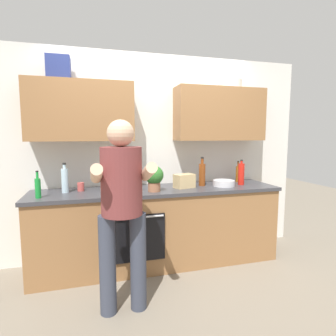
{
  "coord_description": "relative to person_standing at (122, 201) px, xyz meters",
  "views": [
    {
      "loc": [
        -0.74,
        -3.06,
        1.51
      ],
      "look_at": [
        0.08,
        -0.1,
        1.15
      ],
      "focal_mm": 29.62,
      "sensor_mm": 36.0,
      "label": 1
    }
  ],
  "objects": [
    {
      "name": "ground_plane",
      "position": [
        0.51,
        0.8,
        -0.97
      ],
      "size": [
        12.0,
        12.0,
        0.0
      ],
      "primitive_type": "plane",
      "color": "#756B5B"
    },
    {
      "name": "back_wall_unit",
      "position": [
        0.5,
        1.07,
        0.52
      ],
      "size": [
        4.0,
        0.38,
        2.5
      ],
      "color": "silver",
      "rests_on": "ground"
    },
    {
      "name": "counter",
      "position": [
        0.51,
        0.8,
        -0.52
      ],
      "size": [
        2.84,
        0.67,
        0.9
      ],
      "color": "olive",
      "rests_on": "ground"
    },
    {
      "name": "person_standing",
      "position": [
        0.0,
        0.0,
        0.0
      ],
      "size": [
        0.49,
        0.45,
        1.64
      ],
      "color": "#383D4C",
      "rests_on": "ground"
    },
    {
      "name": "bottle_vinegar",
      "position": [
        1.07,
        0.85,
        0.07
      ],
      "size": [
        0.08,
        0.08,
        0.35
      ],
      "color": "brown",
      "rests_on": "counter"
    },
    {
      "name": "bottle_soda",
      "position": [
        -0.75,
        0.65,
        0.04
      ],
      "size": [
        0.05,
        0.05,
        0.27
      ],
      "color": "#198C33",
      "rests_on": "counter"
    },
    {
      "name": "bottle_syrup",
      "position": [
        1.63,
        0.98,
        0.04
      ],
      "size": [
        0.05,
        0.05,
        0.28
      ],
      "color": "#8C4C14",
      "rests_on": "counter"
    },
    {
      "name": "bottle_hotsauce",
      "position": [
        1.56,
        0.78,
        0.07
      ],
      "size": [
        0.08,
        0.08,
        0.31
      ],
      "color": "red",
      "rests_on": "counter"
    },
    {
      "name": "bottle_water",
      "position": [
        -0.51,
        0.86,
        0.07
      ],
      "size": [
        0.07,
        0.07,
        0.32
      ],
      "color": "silver",
      "rests_on": "counter"
    },
    {
      "name": "cup_ceramic",
      "position": [
        -0.35,
        0.9,
        -0.02
      ],
      "size": [
        0.07,
        0.07,
        0.09
      ],
      "primitive_type": "cylinder",
      "color": "#BF4C47",
      "rests_on": "counter"
    },
    {
      "name": "mixing_bowl",
      "position": [
        1.31,
        0.75,
        -0.03
      ],
      "size": [
        0.26,
        0.26,
        0.07
      ],
      "primitive_type": "cylinder",
      "color": "silver",
      "rests_on": "counter"
    },
    {
      "name": "potted_herb",
      "position": [
        0.42,
        0.66,
        0.09
      ],
      "size": [
        0.21,
        0.21,
        0.28
      ],
      "color": "#9E6647",
      "rests_on": "counter"
    },
    {
      "name": "grocery_bag_produce",
      "position": [
        -0.03,
        0.86,
        0.03
      ],
      "size": [
        0.24,
        0.18,
        0.2
      ],
      "primitive_type": "cube",
      "rotation": [
        0.0,
        0.0,
        -0.11
      ],
      "color": "silver",
      "rests_on": "counter"
    },
    {
      "name": "grocery_bag_bread",
      "position": [
        0.81,
        0.78,
        0.01
      ],
      "size": [
        0.26,
        0.2,
        0.16
      ],
      "primitive_type": "cube",
      "rotation": [
        0.0,
        0.0,
        0.28
      ],
      "color": "tan",
      "rests_on": "counter"
    }
  ]
}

